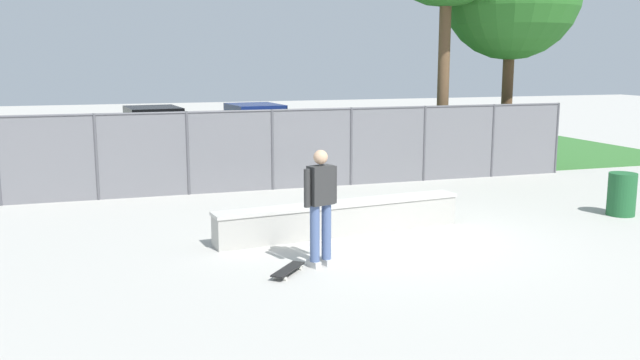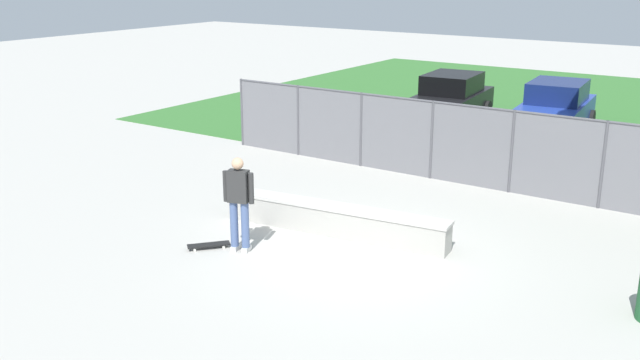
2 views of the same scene
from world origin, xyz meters
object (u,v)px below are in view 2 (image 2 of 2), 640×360
Objects in this scene: skateboard at (209,245)px; car_blue at (555,108)px; concrete_ledge at (334,219)px; car_black at (450,99)px; skateboarder at (239,200)px.

car_blue is at bearing 79.49° from skateboard.
concrete_ledge is 11.30m from car_blue.
car_blue is at bearing 85.32° from concrete_ledge.
car_black is (-2.48, 10.89, 0.53)m from concrete_ledge.
car_blue is (0.92, 11.25, 0.53)m from concrete_ledge.
skateboard is 0.17× the size of car_black.
car_blue is (3.40, 0.36, 0.00)m from car_black.
skateboard is at bearing -85.79° from car_black.
car_black and car_blue have the same top height.
car_black is (-1.53, 12.64, -0.17)m from skateboarder.
skateboarder reaches higher than car_blue.
car_blue is at bearing 6.08° from car_black.
skateboarder is at bearing -83.08° from car_black.
skateboard is 13.48m from car_blue.
concrete_ledge is 1.10× the size of car_blue.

